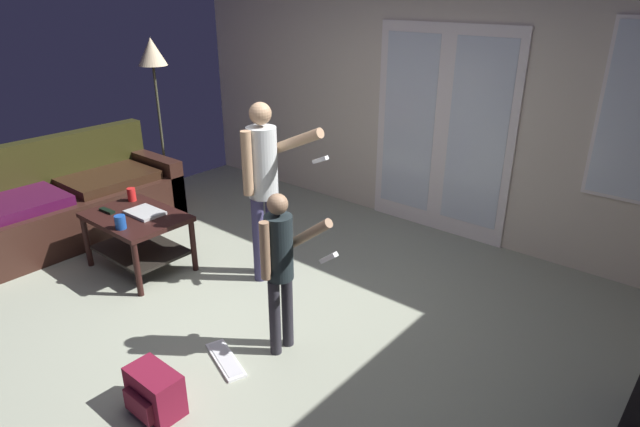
{
  "coord_description": "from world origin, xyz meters",
  "views": [
    {
      "loc": [
        2.59,
        -2.23,
        2.32
      ],
      "look_at": [
        0.68,
        0.05,
        1.05
      ],
      "focal_mm": 30.02,
      "sensor_mm": 36.0,
      "label": 1
    }
  ],
  "objects_px": {
    "laptop_closed": "(145,212)",
    "person_child": "(281,261)",
    "leather_couch": "(63,207)",
    "cup_near_edge": "(132,195)",
    "loose_keyboard": "(226,360)",
    "cup_by_laptop": "(120,222)",
    "person_adult": "(264,177)",
    "coffee_table": "(138,230)",
    "tv_remote_black": "(107,211)",
    "backpack": "(154,392)",
    "floor_lamp": "(153,61)"
  },
  "relations": [
    {
      "from": "loose_keyboard",
      "to": "laptop_closed",
      "type": "distance_m",
      "value": 1.66
    },
    {
      "from": "cup_by_laptop",
      "to": "tv_remote_black",
      "type": "xyz_separation_m",
      "value": [
        -0.4,
        0.11,
        -0.05
      ]
    },
    {
      "from": "leather_couch",
      "to": "laptop_closed",
      "type": "xyz_separation_m",
      "value": [
        1.19,
        0.17,
        0.2
      ]
    },
    {
      "from": "floor_lamp",
      "to": "laptop_closed",
      "type": "relative_size",
      "value": 5.7
    },
    {
      "from": "backpack",
      "to": "cup_by_laptop",
      "type": "relative_size",
      "value": 3.07
    },
    {
      "from": "leather_couch",
      "to": "floor_lamp",
      "type": "relative_size",
      "value": 1.22
    },
    {
      "from": "floor_lamp",
      "to": "tv_remote_black",
      "type": "distance_m",
      "value": 2.11
    },
    {
      "from": "coffee_table",
      "to": "laptop_closed",
      "type": "xyz_separation_m",
      "value": [
        0.04,
        0.07,
        0.15
      ]
    },
    {
      "from": "person_adult",
      "to": "floor_lamp",
      "type": "bearing_deg",
      "value": 164.41
    },
    {
      "from": "leather_couch",
      "to": "coffee_table",
      "type": "distance_m",
      "value": 1.15
    },
    {
      "from": "coffee_table",
      "to": "cup_near_edge",
      "type": "bearing_deg",
      "value": 151.77
    },
    {
      "from": "coffee_table",
      "to": "backpack",
      "type": "height_order",
      "value": "coffee_table"
    },
    {
      "from": "floor_lamp",
      "to": "laptop_closed",
      "type": "xyz_separation_m",
      "value": [
        1.48,
        -1.22,
        -1.03
      ]
    },
    {
      "from": "leather_couch",
      "to": "cup_near_edge",
      "type": "height_order",
      "value": "leather_couch"
    },
    {
      "from": "cup_near_edge",
      "to": "tv_remote_black",
      "type": "relative_size",
      "value": 0.71
    },
    {
      "from": "floor_lamp",
      "to": "tv_remote_black",
      "type": "relative_size",
      "value": 10.6
    },
    {
      "from": "laptop_closed",
      "to": "cup_near_edge",
      "type": "distance_m",
      "value": 0.37
    },
    {
      "from": "loose_keyboard",
      "to": "tv_remote_black",
      "type": "height_order",
      "value": "tv_remote_black"
    },
    {
      "from": "person_child",
      "to": "person_adult",
      "type": "bearing_deg",
      "value": 140.78
    },
    {
      "from": "loose_keyboard",
      "to": "cup_near_edge",
      "type": "distance_m",
      "value": 2.03
    },
    {
      "from": "person_adult",
      "to": "backpack",
      "type": "distance_m",
      "value": 1.85
    },
    {
      "from": "leather_couch",
      "to": "cup_near_edge",
      "type": "xyz_separation_m",
      "value": [
        0.83,
        0.27,
        0.25
      ]
    },
    {
      "from": "person_child",
      "to": "laptop_closed",
      "type": "relative_size",
      "value": 3.63
    },
    {
      "from": "loose_keyboard",
      "to": "cup_by_laptop",
      "type": "bearing_deg",
      "value": 173.77
    },
    {
      "from": "coffee_table",
      "to": "loose_keyboard",
      "type": "bearing_deg",
      "value": -13.82
    },
    {
      "from": "coffee_table",
      "to": "cup_by_laptop",
      "type": "xyz_separation_m",
      "value": [
        0.16,
        -0.23,
        0.2
      ]
    },
    {
      "from": "coffee_table",
      "to": "backpack",
      "type": "xyz_separation_m",
      "value": [
        1.59,
        -0.94,
        -0.24
      ]
    },
    {
      "from": "coffee_table",
      "to": "floor_lamp",
      "type": "xyz_separation_m",
      "value": [
        -1.43,
        1.28,
        1.18
      ]
    },
    {
      "from": "person_child",
      "to": "floor_lamp",
      "type": "height_order",
      "value": "floor_lamp"
    },
    {
      "from": "person_adult",
      "to": "loose_keyboard",
      "type": "relative_size",
      "value": 3.29
    },
    {
      "from": "laptop_closed",
      "to": "tv_remote_black",
      "type": "height_order",
      "value": "laptop_closed"
    },
    {
      "from": "leather_couch",
      "to": "cup_near_edge",
      "type": "relative_size",
      "value": 18.29
    },
    {
      "from": "leather_couch",
      "to": "laptop_closed",
      "type": "height_order",
      "value": "leather_couch"
    },
    {
      "from": "person_adult",
      "to": "laptop_closed",
      "type": "xyz_separation_m",
      "value": [
        -0.92,
        -0.55,
        -0.38
      ]
    },
    {
      "from": "loose_keyboard",
      "to": "cup_by_laptop",
      "type": "xyz_separation_m",
      "value": [
        -1.4,
        0.15,
        0.56
      ]
    },
    {
      "from": "laptop_closed",
      "to": "person_child",
      "type": "bearing_deg",
      "value": -4.39
    },
    {
      "from": "coffee_table",
      "to": "floor_lamp",
      "type": "relative_size",
      "value": 0.48
    },
    {
      "from": "leather_couch",
      "to": "person_adult",
      "type": "xyz_separation_m",
      "value": [
        2.11,
        0.72,
        0.59
      ]
    },
    {
      "from": "leather_couch",
      "to": "person_child",
      "type": "height_order",
      "value": "person_child"
    },
    {
      "from": "person_adult",
      "to": "backpack",
      "type": "xyz_separation_m",
      "value": [
        0.62,
        -1.56,
        -0.77
      ]
    },
    {
      "from": "person_adult",
      "to": "backpack",
      "type": "relative_size",
      "value": 4.36
    },
    {
      "from": "leather_couch",
      "to": "cup_by_laptop",
      "type": "xyz_separation_m",
      "value": [
        1.3,
        -0.12,
        0.25
      ]
    },
    {
      "from": "cup_by_laptop",
      "to": "backpack",
      "type": "bearing_deg",
      "value": -26.51
    },
    {
      "from": "coffee_table",
      "to": "backpack",
      "type": "relative_size",
      "value": 2.49
    },
    {
      "from": "coffee_table",
      "to": "loose_keyboard",
      "type": "height_order",
      "value": "coffee_table"
    },
    {
      "from": "loose_keyboard",
      "to": "cup_by_laptop",
      "type": "relative_size",
      "value": 4.07
    },
    {
      "from": "cup_near_edge",
      "to": "tv_remote_black",
      "type": "height_order",
      "value": "cup_near_edge"
    },
    {
      "from": "person_child",
      "to": "loose_keyboard",
      "type": "relative_size",
      "value": 2.51
    },
    {
      "from": "leather_couch",
      "to": "tv_remote_black",
      "type": "relative_size",
      "value": 12.96
    },
    {
      "from": "person_child",
      "to": "loose_keyboard",
      "type": "distance_m",
      "value": 0.79
    }
  ]
}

